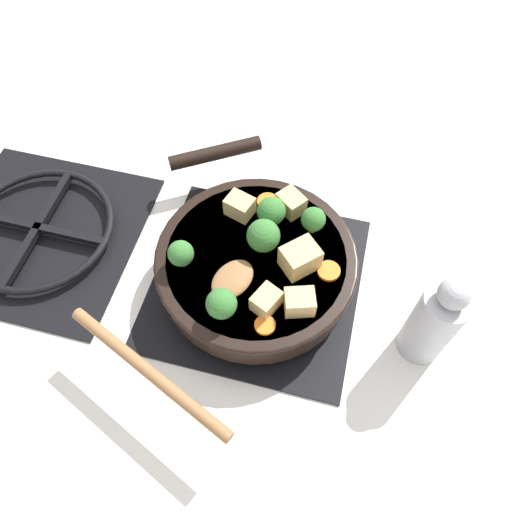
% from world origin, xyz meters
% --- Properties ---
extents(ground_plane, '(2.40, 2.40, 0.00)m').
position_xyz_m(ground_plane, '(0.00, 0.00, 0.00)').
color(ground_plane, white).
extents(front_burner_grate, '(0.31, 0.31, 0.03)m').
position_xyz_m(front_burner_grate, '(0.00, 0.00, 0.01)').
color(front_burner_grate, black).
rests_on(front_burner_grate, ground_plane).
extents(rear_burner_grate, '(0.31, 0.31, 0.03)m').
position_xyz_m(rear_burner_grate, '(0.00, 0.36, 0.01)').
color(rear_burner_grate, black).
rests_on(rear_burner_grate, ground_plane).
extents(skillet_pan, '(0.38, 0.33, 0.05)m').
position_xyz_m(skillet_pan, '(0.00, 0.00, 0.06)').
color(skillet_pan, black).
rests_on(skillet_pan, front_burner_grate).
extents(wooden_spoon, '(0.25, 0.24, 0.02)m').
position_xyz_m(wooden_spoon, '(-0.14, 0.06, 0.09)').
color(wooden_spoon, olive).
rests_on(wooden_spoon, skillet_pan).
extents(tofu_cube_center_large, '(0.05, 0.04, 0.03)m').
position_xyz_m(tofu_cube_center_large, '(-0.07, -0.03, 0.09)').
color(tofu_cube_center_large, '#DBB770').
rests_on(tofu_cube_center_large, skillet_pan).
extents(tofu_cube_near_handle, '(0.06, 0.06, 0.04)m').
position_xyz_m(tofu_cube_near_handle, '(-0.00, -0.06, 0.10)').
color(tofu_cube_near_handle, '#DBB770').
rests_on(tofu_cube_near_handle, skillet_pan).
extents(tofu_cube_east_chunk, '(0.04, 0.05, 0.03)m').
position_xyz_m(tofu_cube_east_chunk, '(0.07, 0.04, 0.09)').
color(tofu_cube_east_chunk, '#DBB770').
rests_on(tofu_cube_east_chunk, skillet_pan).
extents(tofu_cube_west_chunk, '(0.04, 0.05, 0.03)m').
position_xyz_m(tofu_cube_west_chunk, '(-0.06, -0.07, 0.09)').
color(tofu_cube_west_chunk, '#DBB770').
rests_on(tofu_cube_west_chunk, skillet_pan).
extents(tofu_cube_back_piece, '(0.05, 0.05, 0.03)m').
position_xyz_m(tofu_cube_back_piece, '(0.09, -0.03, 0.09)').
color(tofu_cube_back_piece, '#DBB770').
rests_on(tofu_cube_back_piece, skillet_pan).
extents(broccoli_floret_near_spoon, '(0.05, 0.05, 0.05)m').
position_xyz_m(broccoli_floret_near_spoon, '(0.02, -0.01, 0.11)').
color(broccoli_floret_near_spoon, '#709956').
rests_on(broccoli_floret_near_spoon, skillet_pan).
extents(broccoli_floret_center_top, '(0.04, 0.04, 0.04)m').
position_xyz_m(broccoli_floret_center_top, '(0.06, -0.07, 0.10)').
color(broccoli_floret_center_top, '#709956').
rests_on(broccoli_floret_center_top, skillet_pan).
extents(broccoli_floret_east_rim, '(0.04, 0.04, 0.05)m').
position_xyz_m(broccoli_floret_east_rim, '(0.06, -0.01, 0.11)').
color(broccoli_floret_east_rim, '#709956').
rests_on(broccoli_floret_east_rim, skillet_pan).
extents(broccoli_floret_west_rim, '(0.04, 0.04, 0.04)m').
position_xyz_m(broccoli_floret_west_rim, '(-0.04, 0.10, 0.10)').
color(broccoli_floret_west_rim, '#709956').
rests_on(broccoli_floret_west_rim, skillet_pan).
extents(broccoli_floret_north_edge, '(0.04, 0.04, 0.05)m').
position_xyz_m(broccoli_floret_north_edge, '(-0.10, 0.02, 0.11)').
color(broccoli_floret_north_edge, '#709956').
rests_on(broccoli_floret_north_edge, skillet_pan).
extents(carrot_slice_orange_thin, '(0.03, 0.03, 0.01)m').
position_xyz_m(carrot_slice_orange_thin, '(0.00, -0.10, 0.08)').
color(carrot_slice_orange_thin, orange).
rests_on(carrot_slice_orange_thin, skillet_pan).
extents(carrot_slice_near_center, '(0.03, 0.03, 0.01)m').
position_xyz_m(carrot_slice_near_center, '(0.10, 0.01, 0.08)').
color(carrot_slice_near_center, orange).
rests_on(carrot_slice_near_center, skillet_pan).
extents(carrot_slice_edge_slice, '(0.03, 0.03, 0.01)m').
position_xyz_m(carrot_slice_edge_slice, '(-0.10, -0.04, 0.08)').
color(carrot_slice_edge_slice, orange).
rests_on(carrot_slice_edge_slice, skillet_pan).
extents(pepper_mill, '(0.06, 0.06, 0.18)m').
position_xyz_m(pepper_mill, '(-0.04, -0.25, 0.08)').
color(pepper_mill, '#B2B2B7').
rests_on(pepper_mill, ground_plane).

